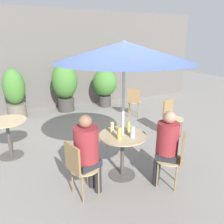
% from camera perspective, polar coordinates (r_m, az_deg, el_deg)
% --- Properties ---
extents(ground_plane, '(20.00, 20.00, 0.00)m').
position_cam_1_polar(ground_plane, '(3.78, 1.34, -15.67)').
color(ground_plane, gray).
extents(storefront_wall, '(10.00, 0.06, 3.00)m').
position_cam_1_polar(storefront_wall, '(7.20, -13.62, 12.98)').
color(storefront_wall, slate).
rests_on(storefront_wall, ground_plane).
extents(cafe_table_near, '(0.74, 0.74, 0.72)m').
position_cam_1_polar(cafe_table_near, '(3.47, 2.75, -8.77)').
color(cafe_table_near, '#514C47').
rests_on(cafe_table_near, ground_plane).
extents(cafe_table_far, '(0.70, 0.70, 0.72)m').
position_cam_1_polar(cafe_table_far, '(4.47, -25.57, -4.44)').
color(cafe_table_far, '#514C47').
rests_on(cafe_table_far, ground_plane).
extents(bistro_chair_0, '(0.44, 0.43, 0.84)m').
position_cam_1_polar(bistro_chair_0, '(3.05, -8.62, -13.57)').
color(bistro_chair_0, tan).
rests_on(bistro_chair_0, ground_plane).
extents(bistro_chair_1, '(0.47, 0.47, 0.84)m').
position_cam_1_polar(bistro_chair_1, '(3.37, 16.20, -10.83)').
color(bistro_chair_1, tan).
rests_on(bistro_chair_1, ground_plane).
extents(bistro_chair_2, '(0.46, 0.46, 0.84)m').
position_cam_1_polar(bistro_chair_2, '(6.18, 5.72, 3.25)').
color(bistro_chair_2, tan).
rests_on(bistro_chair_2, ground_plane).
extents(bistro_chair_3, '(0.43, 0.44, 0.84)m').
position_cam_1_polar(bistro_chair_3, '(5.10, 15.18, -0.63)').
color(bistro_chair_3, tan).
rests_on(bistro_chair_3, ground_plane).
extents(seated_person_0, '(0.39, 0.37, 1.20)m').
position_cam_1_polar(seated_person_0, '(3.02, -6.46, -9.53)').
color(seated_person_0, '#2D2D33').
rests_on(seated_person_0, ground_plane).
extents(seated_person_1, '(0.40, 0.40, 1.18)m').
position_cam_1_polar(seated_person_1, '(3.29, 13.99, -7.68)').
color(seated_person_1, '#2D2D33').
rests_on(seated_person_1, ground_plane).
extents(beer_glass_0, '(0.06, 0.06, 0.19)m').
position_cam_1_polar(beer_glass_0, '(3.20, 1.92, -5.60)').
color(beer_glass_0, '#DBC65B').
rests_on(beer_glass_0, cafe_table_near).
extents(beer_glass_1, '(0.07, 0.07, 0.18)m').
position_cam_1_polar(beer_glass_1, '(3.28, 5.42, -5.18)').
color(beer_glass_1, silver).
rests_on(beer_glass_1, cafe_table_near).
extents(beer_glass_2, '(0.06, 0.06, 0.16)m').
position_cam_1_polar(beer_glass_2, '(3.49, 4.32, -3.77)').
color(beer_glass_2, '#DBC65B').
rests_on(beer_glass_2, cafe_table_near).
extents(beer_glass_3, '(0.06, 0.06, 0.18)m').
position_cam_1_polar(beer_glass_3, '(3.41, 0.06, -4.15)').
color(beer_glass_3, beige).
rests_on(beer_glass_3, cafe_table_near).
extents(potted_plant_0, '(0.59, 0.59, 1.38)m').
position_cam_1_polar(potted_plant_0, '(6.60, -24.09, 4.62)').
color(potted_plant_0, slate).
rests_on(potted_plant_0, ground_plane).
extents(potted_plant_1, '(0.76, 0.76, 1.47)m').
position_cam_1_polar(potted_plant_1, '(6.78, -12.21, 7.10)').
color(potted_plant_1, '#47423D').
rests_on(potted_plant_1, ground_plane).
extents(potted_plant_2, '(0.78, 0.78, 1.23)m').
position_cam_1_polar(potted_plant_2, '(7.14, -1.88, 7.21)').
color(potted_plant_2, '#47423D').
rests_on(potted_plant_2, ground_plane).
extents(umbrella, '(1.95, 1.95, 2.10)m').
position_cam_1_polar(umbrella, '(3.09, 3.16, 15.42)').
color(umbrella, silver).
rests_on(umbrella, ground_plane).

